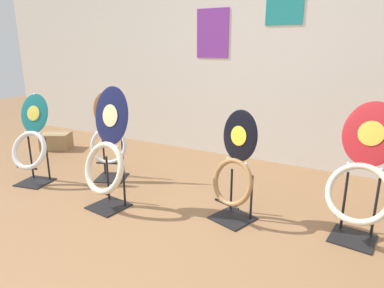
{
  "coord_description": "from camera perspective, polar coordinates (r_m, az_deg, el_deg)",
  "views": [
    {
      "loc": [
        1.25,
        -1.24,
        1.28
      ],
      "look_at": [
        0.02,
        0.96,
        0.55
      ],
      "focal_mm": 32.0,
      "sensor_mm": 36.0,
      "label": 1
    }
  ],
  "objects": [
    {
      "name": "ground_plane",
      "position": [
        2.18,
        -13.85,
        -20.45
      ],
      "size": [
        14.0,
        14.0,
        0.0
      ],
      "primitive_type": "plane",
      "color": "#8E6642"
    },
    {
      "name": "toilet_seat_display_woodgrain",
      "position": [
        3.4,
        -13.67,
        1.1
      ],
      "size": [
        0.39,
        0.37,
        0.87
      ],
      "color": "black",
      "rests_on": "ground_plane"
    },
    {
      "name": "toilet_seat_display_navy_moon",
      "position": [
        2.79,
        -14.11,
        -2.2
      ],
      "size": [
        0.44,
        0.32,
        0.98
      ],
      "color": "black",
      "rests_on": "ground_plane"
    },
    {
      "name": "storage_box",
      "position": [
        4.69,
        -21.68,
        0.46
      ],
      "size": [
        0.42,
        0.39,
        0.21
      ],
      "color": "#93754C",
      "rests_on": "ground_plane"
    },
    {
      "name": "wall_back",
      "position": [
        3.89,
        10.92,
        16.19
      ],
      "size": [
        8.0,
        0.07,
        2.6
      ],
      "color": "silver",
      "rests_on": "ground_plane"
    },
    {
      "name": "toilet_seat_display_crimson_swirl",
      "position": [
        2.53,
        26.46,
        -5.34
      ],
      "size": [
        0.44,
        0.43,
        0.93
      ],
      "color": "black",
      "rests_on": "ground_plane"
    },
    {
      "name": "toilet_seat_display_teal_sax",
      "position": [
        3.55,
        -25.22,
        -0.01
      ],
      "size": [
        0.41,
        0.36,
        0.84
      ],
      "color": "black",
      "rests_on": "ground_plane"
    },
    {
      "name": "toilet_seat_display_jazz_black",
      "position": [
        2.55,
        7.18,
        -4.39
      ],
      "size": [
        0.39,
        0.35,
        0.84
      ],
      "color": "black",
      "rests_on": "ground_plane"
    }
  ]
}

